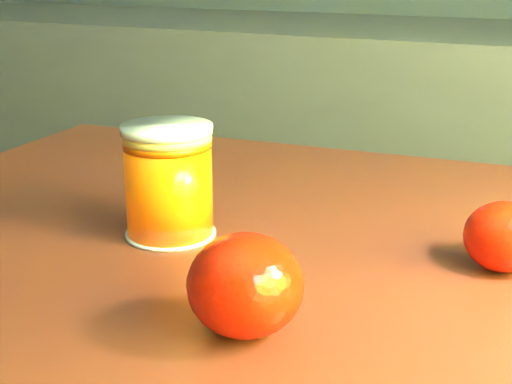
% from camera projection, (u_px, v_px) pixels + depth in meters
% --- Properties ---
extents(kitchen_counter, '(3.15, 0.60, 0.90)m').
position_uv_depth(kitchen_counter, '(182.00, 182.00, 1.99)').
color(kitchen_counter, '#4E4E53').
rests_on(kitchen_counter, ground).
extents(juice_glass, '(0.08, 0.08, 0.10)m').
position_uv_depth(juice_glass, '(169.00, 182.00, 0.61)').
color(juice_glass, '#FD5A05').
rests_on(juice_glass, table).
extents(orange_front, '(0.09, 0.09, 0.07)m').
position_uv_depth(orange_front, '(245.00, 285.00, 0.46)').
color(orange_front, red).
rests_on(orange_front, table).
extents(orange_back, '(0.08, 0.08, 0.05)m').
position_uv_depth(orange_back, '(504.00, 237.00, 0.55)').
color(orange_back, red).
rests_on(orange_back, table).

